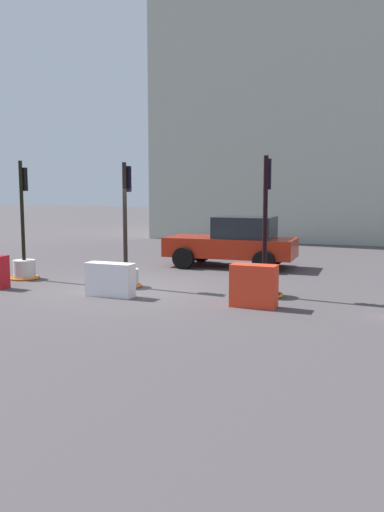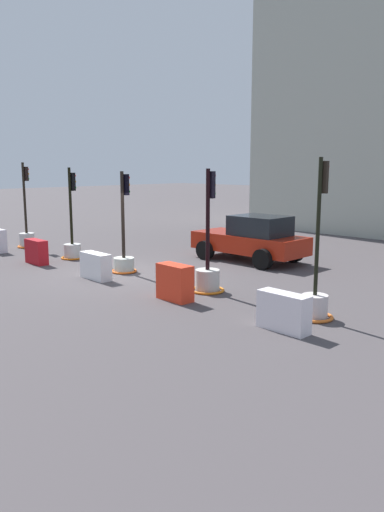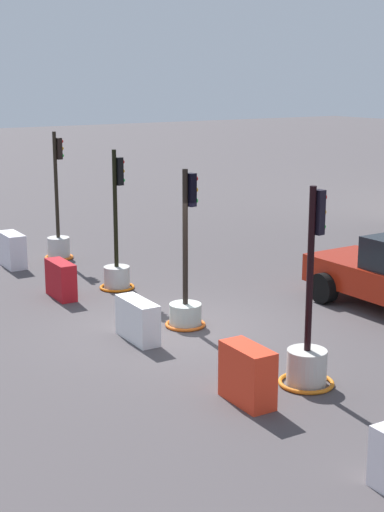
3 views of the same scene
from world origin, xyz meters
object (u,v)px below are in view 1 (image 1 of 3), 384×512
traffic_light_3 (264,274)px  traffic_light_1 (24,260)px  car_red_compact (234,242)px  traffic_light_2 (126,266)px  construction_barrier_2 (110,280)px  construction_barrier_3 (254,286)px

traffic_light_3 → traffic_light_1: bearing=179.4°
traffic_light_3 → car_red_compact: size_ratio=0.78×
traffic_light_1 → traffic_light_3: traffic_light_1 is taller
traffic_light_2 → traffic_light_3: traffic_light_3 is taller
traffic_light_2 → traffic_light_3: bearing=0.9°
traffic_light_2 → construction_barrier_2: traffic_light_2 is taller
traffic_light_2 → construction_barrier_3: bearing=-18.0°
traffic_light_2 → car_red_compact: traffic_light_2 is taller
traffic_light_1 → traffic_light_3: size_ratio=1.00×
traffic_light_1 → construction_barrier_3: traffic_light_1 is taller
traffic_light_3 → construction_barrier_3: bearing=-88.0°
traffic_light_1 → car_red_compact: bearing=40.5°
traffic_light_2 → traffic_light_3: (3.58, 0.06, -0.02)m
traffic_light_1 → construction_barrier_2: (3.44, -1.34, -0.13)m
construction_barrier_2 → construction_barrier_3: bearing=0.5°
construction_barrier_2 → car_red_compact: size_ratio=0.28×
traffic_light_3 → traffic_light_2: bearing=-179.1°
construction_barrier_2 → traffic_light_3: bearing=20.6°
traffic_light_2 → construction_barrier_2: (0.20, -1.21, -0.15)m
construction_barrier_2 → car_red_compact: (1.48, 5.53, 0.41)m
traffic_light_2 → traffic_light_3: 3.58m
traffic_light_1 → construction_barrier_3: (6.85, -1.31, -0.07)m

